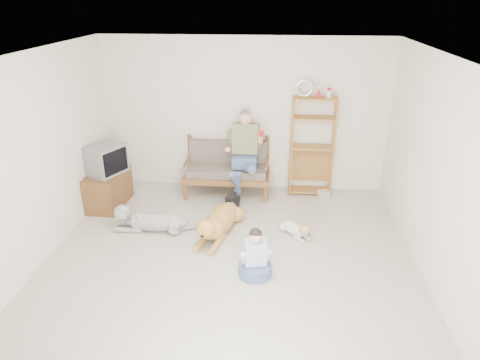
# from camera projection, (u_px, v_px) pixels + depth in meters

# --- Properties ---
(floor) EXTENTS (5.50, 5.50, 0.00)m
(floor) POSITION_uv_depth(u_px,v_px,m) (228.00, 273.00, 5.55)
(floor) COLOR beige
(floor) RESTS_ON ground
(ceiling) EXTENTS (5.50, 5.50, 0.00)m
(ceiling) POSITION_uv_depth(u_px,v_px,m) (225.00, 59.00, 4.46)
(ceiling) COLOR white
(ceiling) RESTS_ON ground
(wall_back) EXTENTS (5.00, 0.00, 5.00)m
(wall_back) POSITION_uv_depth(u_px,v_px,m) (244.00, 116.00, 7.51)
(wall_back) COLOR silver
(wall_back) RESTS_ON ground
(wall_left) EXTENTS (0.00, 5.50, 5.50)m
(wall_left) POSITION_uv_depth(u_px,v_px,m) (23.00, 171.00, 5.20)
(wall_left) COLOR silver
(wall_left) RESTS_ON ground
(wall_right) EXTENTS (0.00, 5.50, 5.50)m
(wall_right) POSITION_uv_depth(u_px,v_px,m) (447.00, 185.00, 4.81)
(wall_right) COLOR silver
(wall_right) RESTS_ON ground
(loveseat) EXTENTS (1.51, 0.71, 0.95)m
(loveseat) POSITION_uv_depth(u_px,v_px,m) (227.00, 167.00, 7.60)
(loveseat) COLOR brown
(loveseat) RESTS_ON ground
(man) EXTENTS (0.58, 0.83, 1.34)m
(man) POSITION_uv_depth(u_px,v_px,m) (243.00, 161.00, 7.30)
(man) COLOR #4A6389
(man) RESTS_ON loveseat
(etagere) EXTENTS (0.77, 0.34, 2.04)m
(etagere) POSITION_uv_depth(u_px,v_px,m) (312.00, 146.00, 7.42)
(etagere) COLOR #A67134
(etagere) RESTS_ON ground
(book_stack) EXTENTS (0.22, 0.20, 0.12)m
(book_stack) POSITION_uv_depth(u_px,v_px,m) (323.00, 194.00, 7.58)
(book_stack) COLOR beige
(book_stack) RESTS_ON ground
(tv_stand) EXTENTS (0.54, 0.92, 0.60)m
(tv_stand) POSITION_uv_depth(u_px,v_px,m) (108.00, 189.00, 7.21)
(tv_stand) COLOR brown
(tv_stand) RESTS_ON ground
(crt_tv) EXTENTS (0.67, 0.72, 0.48)m
(crt_tv) POSITION_uv_depth(u_px,v_px,m) (106.00, 159.00, 6.97)
(crt_tv) COLOR slate
(crt_tv) RESTS_ON tv_stand
(wall_outlet) EXTENTS (0.12, 0.02, 0.08)m
(wall_outlet) POSITION_uv_depth(u_px,v_px,m) (178.00, 169.00, 8.02)
(wall_outlet) COLOR silver
(wall_outlet) RESTS_ON ground
(golden_retriever) EXTENTS (0.62, 1.53, 0.47)m
(golden_retriever) POSITION_uv_depth(u_px,v_px,m) (218.00, 223.00, 6.37)
(golden_retriever) COLOR #C18643
(golden_retriever) RESTS_ON ground
(shaggy_dog) EXTENTS (1.38, 0.36, 0.41)m
(shaggy_dog) POSITION_uv_depth(u_px,v_px,m) (149.00, 220.00, 6.49)
(shaggy_dog) COLOR silver
(shaggy_dog) RESTS_ON ground
(terrier) EXTENTS (0.51, 0.56, 0.26)m
(terrier) POSITION_uv_depth(u_px,v_px,m) (297.00, 229.00, 6.35)
(terrier) COLOR silver
(terrier) RESTS_ON ground
(child) EXTENTS (0.43, 0.43, 0.68)m
(child) POSITION_uv_depth(u_px,v_px,m) (255.00, 259.00, 5.42)
(child) COLOR #4A6389
(child) RESTS_ON ground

